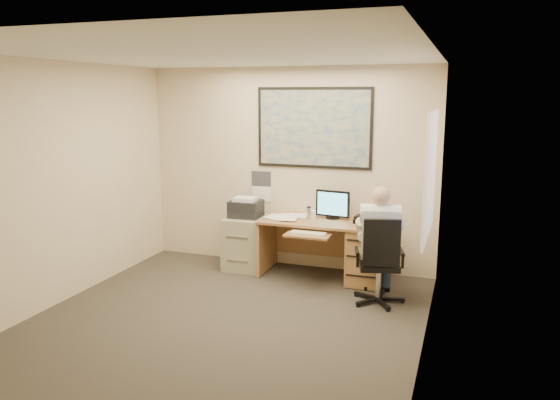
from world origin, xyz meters
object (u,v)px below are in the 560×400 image
(person, at_px, (380,245))
(office_chair, at_px, (377,278))
(filing_cabinet, at_px, (246,238))
(desk, at_px, (350,246))

(person, bearing_deg, office_chair, -109.65)
(person, bearing_deg, filing_cabinet, 150.62)
(filing_cabinet, bearing_deg, office_chair, -22.44)
(filing_cabinet, relative_size, person, 0.74)
(desk, xyz_separation_m, filing_cabinet, (-1.43, 0.00, -0.02))
(desk, distance_m, office_chair, 0.87)
(desk, distance_m, filing_cabinet, 1.43)
(filing_cabinet, distance_m, office_chair, 2.03)
(desk, height_order, office_chair, desk)
(desk, relative_size, office_chair, 1.57)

